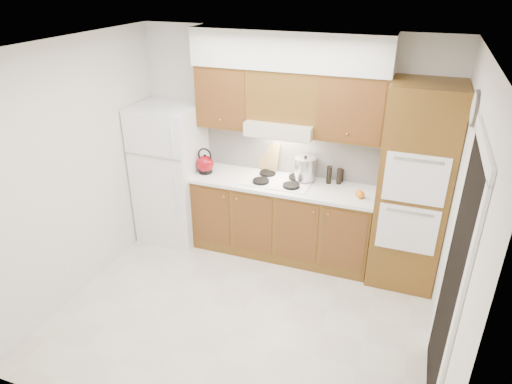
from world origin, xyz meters
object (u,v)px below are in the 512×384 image
at_px(oven_cabinet, 413,189).
at_px(kettle, 205,164).
at_px(stock_pot, 305,169).
at_px(fridge, 171,173).

bearing_deg(oven_cabinet, kettle, -179.17).
distance_m(kettle, stock_pot, 1.19).
bearing_deg(kettle, oven_cabinet, 9.82).
relative_size(fridge, kettle, 8.25).
height_order(fridge, kettle, fridge).
bearing_deg(oven_cabinet, stock_pot, 172.99).
height_order(fridge, stock_pot, fridge).
distance_m(fridge, stock_pot, 1.68).
height_order(oven_cabinet, stock_pot, oven_cabinet).
relative_size(oven_cabinet, kettle, 10.55).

